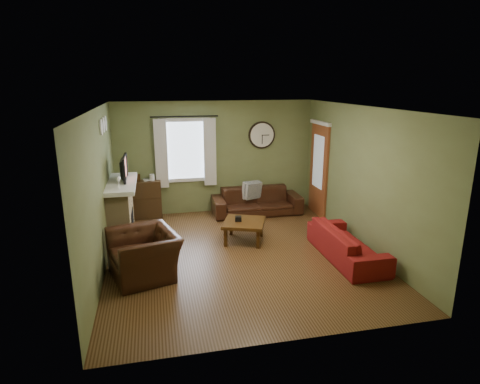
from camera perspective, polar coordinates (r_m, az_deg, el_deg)
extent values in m
cube|color=#4F331A|center=(7.35, -0.10, -8.78)|extent=(4.60, 5.20, 0.00)
cube|color=white|center=(6.71, -0.11, 11.90)|extent=(4.60, 5.20, 0.00)
cube|color=olive|center=(6.83, -19.32, 0.00)|extent=(0.00, 5.20, 2.60)
cube|color=olive|center=(7.73, 16.82, 1.95)|extent=(0.00, 5.20, 2.60)
cube|color=olive|center=(9.42, -3.47, 4.92)|extent=(4.60, 0.00, 2.60)
cube|color=olive|center=(4.53, 6.95, -6.90)|extent=(4.60, 0.00, 2.60)
cube|color=tan|center=(8.11, -16.56, -2.91)|extent=(0.40, 1.40, 1.10)
cube|color=black|center=(8.18, -15.10, -4.51)|extent=(0.04, 0.60, 0.55)
cube|color=white|center=(7.95, -16.67, 1.14)|extent=(0.58, 1.60, 0.08)
imported|color=black|center=(8.05, -16.58, 2.88)|extent=(0.08, 0.60, 0.35)
cube|color=#994C3F|center=(8.03, -16.04, 3.31)|extent=(0.02, 0.62, 0.36)
cylinder|color=white|center=(7.44, -19.14, 8.70)|extent=(0.28, 0.28, 0.03)
cylinder|color=white|center=(7.78, -18.86, 8.99)|extent=(0.28, 0.28, 0.03)
cylinder|color=white|center=(8.13, -18.61, 9.25)|extent=(0.28, 0.28, 0.03)
cylinder|color=black|center=(9.09, -7.89, 10.60)|extent=(0.03, 0.03, 1.50)
cube|color=silver|center=(9.16, -11.14, 5.32)|extent=(0.28, 0.04, 1.55)
cube|color=silver|center=(9.25, -4.29, 5.66)|extent=(0.28, 0.04, 1.55)
cube|color=brown|center=(9.38, 11.14, 3.06)|extent=(0.05, 0.90, 2.10)
imported|color=#3E230C|center=(9.23, -13.62, 2.14)|extent=(0.19, 0.24, 0.02)
imported|color=black|center=(9.42, 2.39, -1.30)|extent=(2.07, 0.81, 0.60)
cube|color=gray|center=(9.39, 1.88, 0.22)|extent=(0.42, 0.24, 0.40)
cube|color=gray|center=(9.45, 1.57, 0.31)|extent=(0.43, 0.22, 0.41)
imported|color=maroon|center=(7.33, 14.95, -7.05)|extent=(0.74, 1.88, 0.55)
imported|color=black|center=(6.63, -13.47, -8.59)|extent=(1.25, 1.34, 0.73)
cube|color=black|center=(7.78, -0.25, -4.21)|extent=(0.14, 0.14, 0.09)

